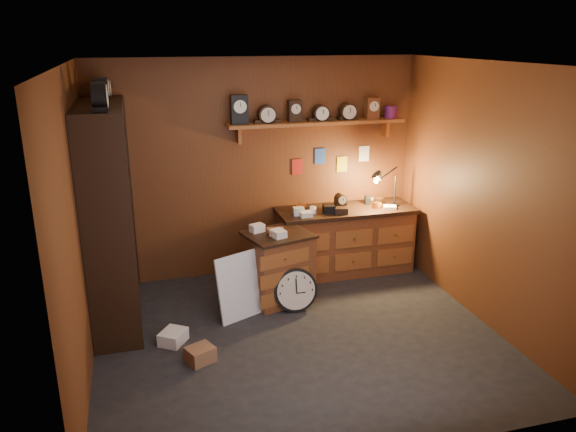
{
  "coord_description": "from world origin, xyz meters",
  "views": [
    {
      "loc": [
        -1.46,
        -4.84,
        2.94
      ],
      "look_at": [
        -0.02,
        0.35,
        1.19
      ],
      "focal_mm": 35.0,
      "sensor_mm": 36.0,
      "label": 1
    }
  ],
  "objects_px": {
    "workbench": "(345,236)",
    "low_cabinet": "(279,264)",
    "big_round_clock": "(295,290)",
    "shelving_unit": "(106,206)"
  },
  "relations": [
    {
      "from": "shelving_unit",
      "to": "workbench",
      "type": "xyz_separation_m",
      "value": [
        2.84,
        0.49,
        -0.78
      ]
    },
    {
      "from": "workbench",
      "to": "low_cabinet",
      "type": "xyz_separation_m",
      "value": [
        -1.03,
        -0.58,
        -0.03
      ]
    },
    {
      "from": "low_cabinet",
      "to": "workbench",
      "type": "bearing_deg",
      "value": 13.94
    },
    {
      "from": "low_cabinet",
      "to": "big_round_clock",
      "type": "xyz_separation_m",
      "value": [
        0.11,
        -0.31,
        -0.2
      ]
    },
    {
      "from": "low_cabinet",
      "to": "big_round_clock",
      "type": "bearing_deg",
      "value": -85.4
    },
    {
      "from": "low_cabinet",
      "to": "shelving_unit",
      "type": "bearing_deg",
      "value": 161.89
    },
    {
      "from": "low_cabinet",
      "to": "big_round_clock",
      "type": "height_order",
      "value": "low_cabinet"
    },
    {
      "from": "workbench",
      "to": "low_cabinet",
      "type": "relative_size",
      "value": 1.93
    },
    {
      "from": "workbench",
      "to": "low_cabinet",
      "type": "height_order",
      "value": "workbench"
    },
    {
      "from": "shelving_unit",
      "to": "big_round_clock",
      "type": "bearing_deg",
      "value": -11.56
    }
  ]
}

